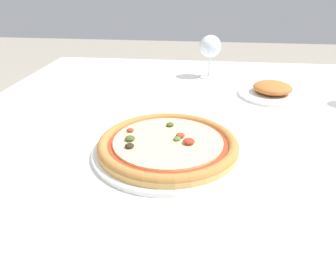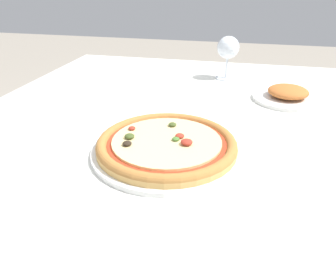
{
  "view_description": "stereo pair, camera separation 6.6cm",
  "coord_description": "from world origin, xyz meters",
  "px_view_note": "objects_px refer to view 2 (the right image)",
  "views": [
    {
      "loc": [
        -0.07,
        -0.8,
        1.07
      ],
      "look_at": [
        -0.13,
        -0.21,
        0.77
      ],
      "focal_mm": 35.0,
      "sensor_mm": 36.0,
      "label": 1
    },
    {
      "loc": [
        -0.0,
        -0.78,
        1.07
      ],
      "look_at": [
        -0.13,
        -0.21,
        0.77
      ],
      "focal_mm": 35.0,
      "sensor_mm": 36.0,
      "label": 2
    }
  ],
  "objects_px": {
    "wine_glass_far_left": "(229,49)",
    "side_plate": "(289,95)",
    "dining_table": "(235,145)",
    "pizza_plate": "(168,146)"
  },
  "relations": [
    {
      "from": "wine_glass_far_left",
      "to": "side_plate",
      "type": "xyz_separation_m",
      "value": [
        0.19,
        -0.18,
        -0.08
      ]
    },
    {
      "from": "pizza_plate",
      "to": "side_plate",
      "type": "bearing_deg",
      "value": 54.67
    },
    {
      "from": "wine_glass_far_left",
      "to": "side_plate",
      "type": "relative_size",
      "value": 0.73
    },
    {
      "from": "dining_table",
      "to": "side_plate",
      "type": "xyz_separation_m",
      "value": [
        0.13,
        0.17,
        0.09
      ]
    },
    {
      "from": "wine_glass_far_left",
      "to": "side_plate",
      "type": "distance_m",
      "value": 0.27
    },
    {
      "from": "side_plate",
      "to": "pizza_plate",
      "type": "bearing_deg",
      "value": -125.33
    },
    {
      "from": "dining_table",
      "to": "side_plate",
      "type": "relative_size",
      "value": 7.06
    },
    {
      "from": "dining_table",
      "to": "side_plate",
      "type": "distance_m",
      "value": 0.23
    },
    {
      "from": "dining_table",
      "to": "side_plate",
      "type": "height_order",
      "value": "side_plate"
    },
    {
      "from": "pizza_plate",
      "to": "wine_glass_far_left",
      "type": "bearing_deg",
      "value": 81.78
    }
  ]
}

